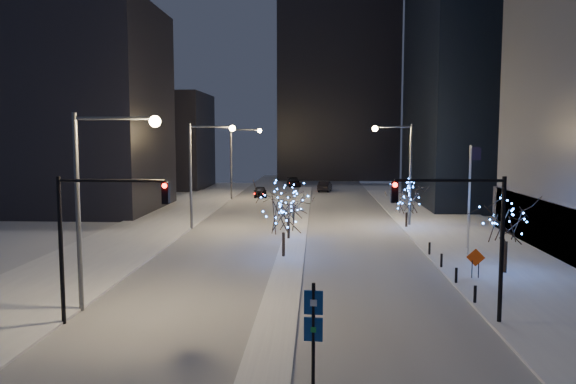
# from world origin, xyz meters

# --- Properties ---
(ground) EXTENTS (160.00, 160.00, 0.00)m
(ground) POSITION_xyz_m (0.00, 0.00, 0.00)
(ground) COLOR silver
(ground) RESTS_ON ground
(road) EXTENTS (20.00, 130.00, 0.02)m
(road) POSITION_xyz_m (0.00, 35.00, 0.01)
(road) COLOR #AAAEB9
(road) RESTS_ON ground
(median) EXTENTS (2.00, 80.00, 0.15)m
(median) POSITION_xyz_m (0.00, 30.00, 0.07)
(median) COLOR white
(median) RESTS_ON ground
(east_sidewalk) EXTENTS (10.00, 90.00, 0.15)m
(east_sidewalk) POSITION_xyz_m (15.00, 20.00, 0.07)
(east_sidewalk) COLOR white
(east_sidewalk) RESTS_ON ground
(west_sidewalk) EXTENTS (8.00, 90.00, 0.15)m
(west_sidewalk) POSITION_xyz_m (-14.00, 20.00, 0.07)
(west_sidewalk) COLOR white
(west_sidewalk) RESTS_ON ground
(filler_west_near) EXTENTS (22.00, 18.00, 24.00)m
(filler_west_near) POSITION_xyz_m (-28.00, 40.00, 12.00)
(filler_west_near) COLOR black
(filler_west_near) RESTS_ON ground
(filler_west_far) EXTENTS (18.00, 16.00, 16.00)m
(filler_west_far) POSITION_xyz_m (-26.00, 70.00, 8.00)
(filler_west_far) COLOR black
(filler_west_far) RESTS_ON ground
(horizon_block) EXTENTS (24.00, 14.00, 42.00)m
(horizon_block) POSITION_xyz_m (6.00, 92.00, 21.00)
(horizon_block) COLOR black
(horizon_block) RESTS_ON ground
(street_lamp_w_near) EXTENTS (4.40, 0.56, 10.00)m
(street_lamp_w_near) POSITION_xyz_m (-8.94, 2.00, 6.50)
(street_lamp_w_near) COLOR #595E66
(street_lamp_w_near) RESTS_ON ground
(street_lamp_w_mid) EXTENTS (4.40, 0.56, 10.00)m
(street_lamp_w_mid) POSITION_xyz_m (-8.94, 27.00, 6.50)
(street_lamp_w_mid) COLOR #595E66
(street_lamp_w_mid) RESTS_ON ground
(street_lamp_w_far) EXTENTS (4.40, 0.56, 10.00)m
(street_lamp_w_far) POSITION_xyz_m (-8.94, 52.00, 6.50)
(street_lamp_w_far) COLOR #595E66
(street_lamp_w_far) RESTS_ON ground
(street_lamp_east) EXTENTS (3.90, 0.56, 10.00)m
(street_lamp_east) POSITION_xyz_m (10.08, 30.00, 6.45)
(street_lamp_east) COLOR #595E66
(street_lamp_east) RESTS_ON ground
(traffic_signal_west) EXTENTS (5.26, 0.43, 7.00)m
(traffic_signal_west) POSITION_xyz_m (-8.44, -0.00, 4.76)
(traffic_signal_west) COLOR black
(traffic_signal_west) RESTS_ON ground
(traffic_signal_east) EXTENTS (5.26, 0.43, 7.00)m
(traffic_signal_east) POSITION_xyz_m (8.94, 1.00, 4.76)
(traffic_signal_east) COLOR black
(traffic_signal_east) RESTS_ON ground
(flagpoles) EXTENTS (1.35, 2.60, 8.00)m
(flagpoles) POSITION_xyz_m (13.37, 17.25, 4.80)
(flagpoles) COLOR silver
(flagpoles) RESTS_ON east_sidewalk
(bollards) EXTENTS (0.16, 12.16, 0.90)m
(bollards) POSITION_xyz_m (10.20, 10.00, 0.60)
(bollards) COLOR black
(bollards) RESTS_ON east_sidewalk
(car_near) EXTENTS (2.26, 4.72, 1.56)m
(car_near) POSITION_xyz_m (-6.30, 55.28, 0.78)
(car_near) COLOR black
(car_near) RESTS_ON ground
(car_mid) EXTENTS (2.47, 5.14, 1.62)m
(car_mid) POSITION_xyz_m (3.14, 64.26, 0.81)
(car_mid) COLOR black
(car_mid) RESTS_ON ground
(car_far) EXTENTS (2.88, 5.50, 1.52)m
(car_far) POSITION_xyz_m (-2.18, 72.54, 0.76)
(car_far) COLOR black
(car_far) RESTS_ON ground
(holiday_tree_median_near) EXTENTS (4.65, 4.65, 5.41)m
(holiday_tree_median_near) POSITION_xyz_m (-0.50, 14.82, 3.56)
(holiday_tree_median_near) COLOR black
(holiday_tree_median_near) RESTS_ON median
(holiday_tree_median_far) EXTENTS (4.00, 4.00, 4.31)m
(holiday_tree_median_far) POSITION_xyz_m (-0.50, 22.00, 3.05)
(holiday_tree_median_far) COLOR black
(holiday_tree_median_far) RESTS_ON median
(holiday_tree_plaza_near) EXTENTS (4.89, 4.89, 5.09)m
(holiday_tree_plaza_near) POSITION_xyz_m (13.93, 10.70, 3.55)
(holiday_tree_plaza_near) COLOR black
(holiday_tree_plaza_near) RESTS_ON east_sidewalk
(holiday_tree_plaza_far) EXTENTS (4.85, 4.85, 4.44)m
(holiday_tree_plaza_far) POSITION_xyz_m (10.50, 28.69, 2.92)
(holiday_tree_plaza_far) COLOR black
(holiday_tree_plaza_far) RESTS_ON east_sidewalk
(wayfinding_sign) EXTENTS (0.67, 0.15, 3.74)m
(wayfinding_sign) POSITION_xyz_m (1.80, -6.00, 2.30)
(wayfinding_sign) COLOR black
(wayfinding_sign) RESTS_ON ground
(construction_sign) EXTENTS (1.10, 0.28, 1.84)m
(construction_sign) POSITION_xyz_m (11.63, 9.17, 1.26)
(construction_sign) COLOR black
(construction_sign) RESTS_ON east_sidewalk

